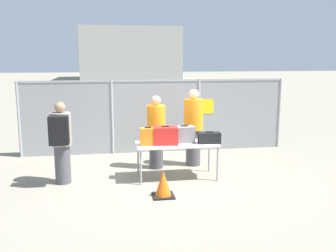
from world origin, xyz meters
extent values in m
plane|color=gray|center=(0.00, 0.00, 0.00)|extent=(120.00, 120.00, 0.00)
cylinder|color=#9EA0A5|center=(-3.62, 2.32, 1.01)|extent=(0.07, 0.07, 2.01)
cylinder|color=#9EA0A5|center=(-1.21, 2.32, 1.01)|extent=(0.07, 0.07, 2.01)
cylinder|color=#9EA0A5|center=(1.21, 2.32, 1.01)|extent=(0.07, 0.07, 2.01)
cylinder|color=#9EA0A5|center=(3.62, 2.32, 1.01)|extent=(0.07, 0.07, 2.01)
cube|color=gray|center=(0.00, 2.32, 1.01)|extent=(7.23, 0.01, 2.01)
cube|color=#9EA0A5|center=(0.00, 2.32, 1.98)|extent=(7.23, 0.04, 0.04)
cube|color=yellow|center=(1.33, 2.31, 1.25)|extent=(0.60, 0.01, 0.40)
cube|color=silver|center=(0.14, -0.05, 0.76)|extent=(1.76, 0.79, 0.02)
cylinder|color=#99999E|center=(-0.68, -0.39, 0.37)|extent=(0.04, 0.04, 0.74)
cylinder|color=#99999E|center=(0.96, -0.39, 0.37)|extent=(0.04, 0.04, 0.74)
cylinder|color=#99999E|center=(-0.68, 0.29, 0.37)|extent=(0.04, 0.04, 0.74)
cylinder|color=#99999E|center=(0.96, 0.29, 0.37)|extent=(0.04, 0.04, 0.74)
cube|color=orange|center=(-0.49, -0.08, 0.95)|extent=(0.35, 0.25, 0.36)
cube|color=black|center=(-0.49, -0.08, 1.15)|extent=(0.14, 0.03, 0.02)
cube|color=red|center=(-0.11, -0.07, 0.96)|extent=(0.55, 0.39, 0.38)
cube|color=black|center=(-0.11, -0.07, 1.16)|extent=(0.16, 0.04, 0.02)
cube|color=slate|center=(0.32, 0.05, 0.95)|extent=(0.43, 0.30, 0.36)
cube|color=black|center=(0.32, 0.05, 1.14)|extent=(0.16, 0.02, 0.02)
cube|color=black|center=(0.84, -0.13, 0.89)|extent=(0.49, 0.26, 0.24)
cube|color=black|center=(0.84, -0.13, 1.02)|extent=(0.16, 0.03, 0.02)
cylinder|color=#4C4C51|center=(-2.28, 0.00, 0.41)|extent=(0.32, 0.32, 0.82)
cylinder|color=gray|center=(-2.28, 0.00, 1.16)|extent=(0.42, 0.42, 0.68)
sphere|color=#A57A5B|center=(-2.28, 0.00, 1.61)|extent=(0.22, 0.22, 0.22)
cube|color=black|center=(-2.28, -0.33, 1.19)|extent=(0.38, 0.23, 0.57)
cylinder|color=#4C4C51|center=(-0.21, 0.77, 0.41)|extent=(0.33, 0.33, 0.82)
cylinder|color=orange|center=(-0.21, 0.77, 1.16)|extent=(0.43, 0.43, 0.69)
sphere|color=tan|center=(-0.21, 0.77, 1.62)|extent=(0.22, 0.22, 0.22)
cylinder|color=#4C4C51|center=(0.72, 0.87, 0.44)|extent=(0.35, 0.35, 0.89)
cylinder|color=orange|center=(0.72, 0.87, 1.25)|extent=(0.46, 0.46, 0.74)
sphere|color=beige|center=(0.72, 0.87, 1.74)|extent=(0.24, 0.24, 0.24)
cube|color=#B2B2B7|center=(0.90, 4.57, 0.41)|extent=(3.19, 1.41, 0.52)
sphere|color=black|center=(0.34, 3.81, 0.28)|extent=(0.56, 0.56, 0.56)
sphere|color=black|center=(0.34, 5.34, 0.28)|extent=(0.56, 0.56, 0.56)
cylinder|color=#59595B|center=(-1.26, 4.57, 0.20)|extent=(1.12, 0.06, 0.06)
cube|color=#999993|center=(1.46, 38.56, 2.98)|extent=(11.21, 10.52, 5.97)
cube|color=black|center=(-0.32, -1.12, 0.01)|extent=(0.41, 0.41, 0.03)
cone|color=orange|center=(-0.32, -1.12, 0.25)|extent=(0.33, 0.33, 0.51)
camera|label=1|loc=(-1.32, -7.80, 2.61)|focal=40.00mm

